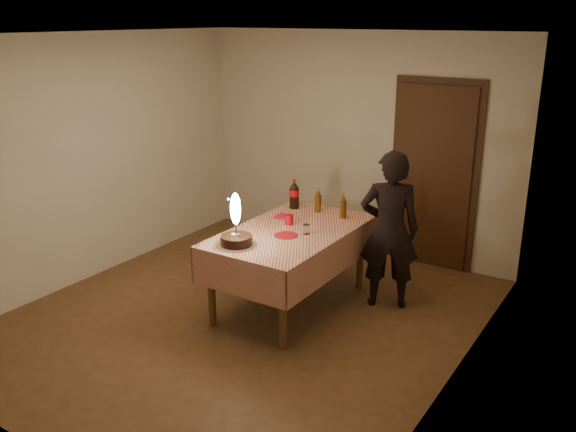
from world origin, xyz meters
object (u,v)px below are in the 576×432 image
object	(u,v)px
photographer	(389,230)
dining_table	(291,240)
red_plate	(286,235)
amber_bottle_right	(343,207)
birthday_cake	(236,233)
amber_bottle_left	(318,201)
clear_cup	(306,229)
red_cup	(289,220)
cola_bottle	(294,194)

from	to	relation	value
photographer	dining_table	bearing A→B (deg)	-145.59
red_plate	amber_bottle_right	size ratio (longest dim) A/B	0.86
dining_table	amber_bottle_right	world-z (taller)	amber_bottle_right
birthday_cake	amber_bottle_left	xyz separation A→B (m)	(0.12, 1.25, 0.00)
birthday_cake	clear_cup	xyz separation A→B (m)	(0.37, 0.60, -0.07)
red_cup	amber_bottle_right	distance (m)	0.58
red_cup	dining_table	bearing A→B (deg)	-52.58
birthday_cake	cola_bottle	xyz separation A→B (m)	(-0.15, 1.21, 0.04)
clear_cup	cola_bottle	size ratio (longest dim) A/B	0.28
red_cup	amber_bottle_left	world-z (taller)	amber_bottle_left
amber_bottle_left	amber_bottle_right	bearing A→B (deg)	-7.80
cola_bottle	amber_bottle_right	xyz separation A→B (m)	(0.59, -0.01, -0.03)
red_cup	cola_bottle	bearing A→B (deg)	117.14
birthday_cake	amber_bottle_right	world-z (taller)	birthday_cake
clear_cup	cola_bottle	xyz separation A→B (m)	(-0.52, 0.61, 0.11)
clear_cup	amber_bottle_right	size ratio (longest dim) A/B	0.35
amber_bottle_right	dining_table	bearing A→B (deg)	-112.35
red_cup	photographer	xyz separation A→B (m)	(0.88, 0.40, -0.06)
cola_bottle	red_cup	bearing A→B (deg)	-62.86
birthday_cake	amber_bottle_left	distance (m)	1.25
red_plate	amber_bottle_left	xyz separation A→B (m)	(-0.12, 0.80, 0.11)
dining_table	cola_bottle	xyz separation A→B (m)	(-0.34, 0.61, 0.26)
red_cup	clear_cup	bearing A→B (deg)	-26.45
red_cup	clear_cup	world-z (taller)	red_cup
red_plate	cola_bottle	size ratio (longest dim) A/B	0.69
clear_cup	amber_bottle_left	bearing A→B (deg)	111.17
amber_bottle_left	birthday_cake	bearing A→B (deg)	-95.37
birthday_cake	photographer	bearing A→B (deg)	49.57
amber_bottle_right	photographer	world-z (taller)	photographer
birthday_cake	red_plate	world-z (taller)	birthday_cake
birthday_cake	amber_bottle_right	size ratio (longest dim) A/B	1.91
birthday_cake	cola_bottle	distance (m)	1.22
amber_bottle_right	photographer	distance (m)	0.56
dining_table	amber_bottle_right	size ratio (longest dim) A/B	6.75
birthday_cake	amber_bottle_right	distance (m)	1.28
dining_table	clear_cup	xyz separation A→B (m)	(0.18, -0.01, 0.15)
dining_table	red_plate	bearing A→B (deg)	-72.84
amber_bottle_left	amber_bottle_right	distance (m)	0.32
dining_table	red_plate	world-z (taller)	red_plate
amber_bottle_left	amber_bottle_right	world-z (taller)	same
amber_bottle_left	photographer	distance (m)	0.87
amber_bottle_left	amber_bottle_right	xyz separation A→B (m)	(0.32, -0.04, 0.00)
dining_table	red_cup	size ratio (longest dim) A/B	17.20
red_cup	amber_bottle_right	world-z (taller)	amber_bottle_right
red_cup	photographer	distance (m)	0.97
amber_bottle_right	amber_bottle_left	bearing A→B (deg)	172.20
dining_table	red_cup	world-z (taller)	red_cup
clear_cup	photographer	size ratio (longest dim) A/B	0.06
clear_cup	photographer	bearing A→B (deg)	41.92
birthday_cake	cola_bottle	bearing A→B (deg)	97.23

